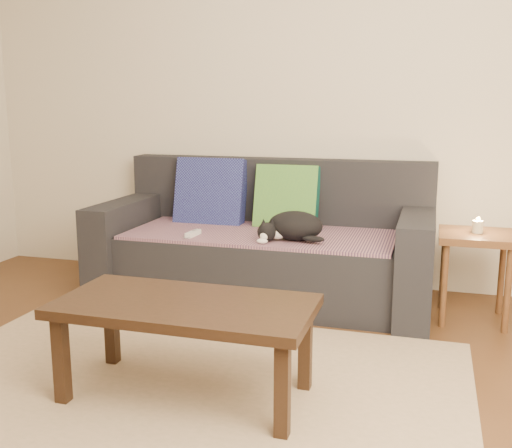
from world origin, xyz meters
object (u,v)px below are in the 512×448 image
sofa (265,249)px  cat (293,226)px  coffee_table (185,314)px  wii_remote_b (271,233)px  side_table (476,248)px  wii_remote_a (193,234)px

sofa → cat: size_ratio=5.29×
sofa → coffee_table: size_ratio=1.97×
cat → wii_remote_b: 0.18m
side_table → coffee_table: bearing=-132.1°
wii_remote_a → wii_remote_b: same height
side_table → wii_remote_b: bearing=-176.6°
wii_remote_b → side_table: (1.19, 0.07, -0.03)m
wii_remote_b → coffee_table: 1.28m
sofa → side_table: (1.28, -0.10, 0.12)m
wii_remote_b → coffee_table: bearing=173.4°
sofa → wii_remote_a: (-0.37, -0.31, 0.15)m
sofa → wii_remote_a: 0.51m
wii_remote_a → coffee_table: wii_remote_a is taller
wii_remote_b → sofa: bearing=22.0°
sofa → coffee_table: (0.06, -1.45, 0.06)m
wii_remote_a → sofa: bearing=-44.6°
wii_remote_a → wii_remote_b: bearing=-67.7°
sofa → side_table: size_ratio=4.07×
wii_remote_b → side_table: bearing=-92.0°
sofa → wii_remote_a: size_ratio=14.00×
sofa → wii_remote_a: bearing=-139.9°
sofa → wii_remote_a: sofa is taller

